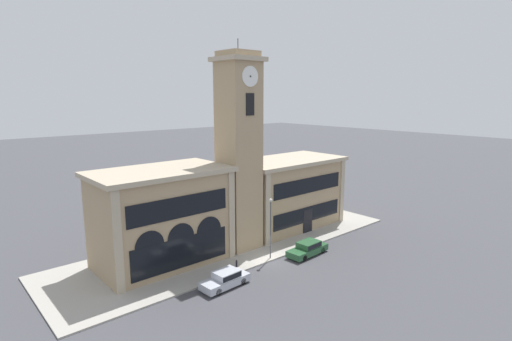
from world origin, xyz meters
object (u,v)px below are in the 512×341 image
parked_car_mid (308,248)px  street_lamp (271,220)px  bollard (237,265)px  parked_car_near (225,279)px

parked_car_mid → street_lamp: street_lamp is taller
parked_car_mid → bollard: (-8.21, 1.63, -0.07)m
street_lamp → bollard: street_lamp is taller
bollard → parked_car_mid: bearing=-11.3°
parked_car_near → bollard: 3.02m
street_lamp → parked_car_near: bearing=-166.2°
parked_car_near → street_lamp: size_ratio=0.73×
parked_car_mid → street_lamp: bearing=-27.6°
parked_car_near → bollard: bearing=-150.2°
parked_car_mid → bollard: bearing=-14.3°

